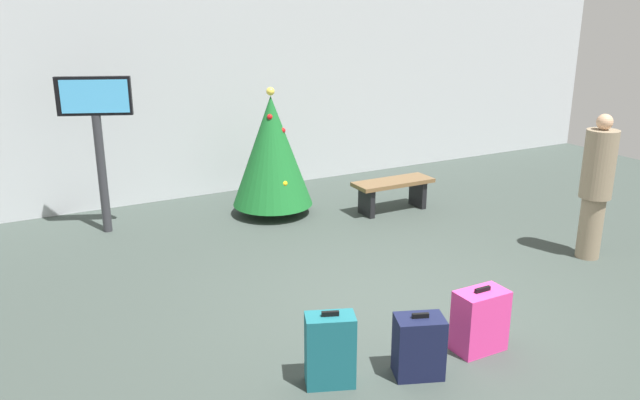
{
  "coord_description": "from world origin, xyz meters",
  "views": [
    {
      "loc": [
        -3.55,
        -4.86,
        3.03
      ],
      "look_at": [
        -0.33,
        1.15,
        0.9
      ],
      "focal_mm": 35.55,
      "sensor_mm": 36.0,
      "label": 1
    }
  ],
  "objects_px": {
    "suitcase_3": "(480,321)",
    "suitcase_1": "(419,346)",
    "holiday_tree": "(272,151)",
    "traveller_0": "(596,184)",
    "suitcase_0": "(330,350)",
    "waiting_bench": "(393,189)",
    "flight_info_kiosk": "(97,124)"
  },
  "relations": [
    {
      "from": "traveller_0",
      "to": "suitcase_0",
      "type": "xyz_separation_m",
      "value": [
        -4.17,
        -0.89,
        -0.63
      ]
    },
    {
      "from": "traveller_0",
      "to": "suitcase_1",
      "type": "relative_size",
      "value": 3.1
    },
    {
      "from": "waiting_bench",
      "to": "holiday_tree",
      "type": "bearing_deg",
      "value": 155.7
    },
    {
      "from": "suitcase_3",
      "to": "suitcase_1",
      "type": "bearing_deg",
      "value": -174.26
    },
    {
      "from": "waiting_bench",
      "to": "suitcase_3",
      "type": "distance_m",
      "value": 4.05
    },
    {
      "from": "traveller_0",
      "to": "suitcase_3",
      "type": "distance_m",
      "value": 2.98
    },
    {
      "from": "holiday_tree",
      "to": "suitcase_1",
      "type": "relative_size",
      "value": 3.27
    },
    {
      "from": "traveller_0",
      "to": "suitcase_0",
      "type": "relative_size",
      "value": 2.69
    },
    {
      "from": "holiday_tree",
      "to": "suitcase_1",
      "type": "xyz_separation_m",
      "value": [
        -0.69,
        -4.54,
        -0.69
      ]
    },
    {
      "from": "suitcase_3",
      "to": "suitcase_0",
      "type": "bearing_deg",
      "value": 173.66
    },
    {
      "from": "waiting_bench",
      "to": "traveller_0",
      "type": "relative_size",
      "value": 0.7
    },
    {
      "from": "suitcase_0",
      "to": "suitcase_1",
      "type": "distance_m",
      "value": 0.76
    },
    {
      "from": "suitcase_1",
      "to": "suitcase_3",
      "type": "bearing_deg",
      "value": 5.74
    },
    {
      "from": "traveller_0",
      "to": "suitcase_3",
      "type": "bearing_deg",
      "value": -158.69
    },
    {
      "from": "holiday_tree",
      "to": "flight_info_kiosk",
      "type": "height_order",
      "value": "flight_info_kiosk"
    },
    {
      "from": "traveller_0",
      "to": "suitcase_0",
      "type": "height_order",
      "value": "traveller_0"
    },
    {
      "from": "traveller_0",
      "to": "suitcase_0",
      "type": "distance_m",
      "value": 4.31
    },
    {
      "from": "suitcase_3",
      "to": "flight_info_kiosk",
      "type": "bearing_deg",
      "value": 116.26
    },
    {
      "from": "flight_info_kiosk",
      "to": "suitcase_1",
      "type": "xyz_separation_m",
      "value": [
        1.65,
        -4.91,
        -1.23
      ]
    },
    {
      "from": "suitcase_1",
      "to": "suitcase_0",
      "type": "bearing_deg",
      "value": 161.93
    },
    {
      "from": "flight_info_kiosk",
      "to": "waiting_bench",
      "type": "relative_size",
      "value": 1.7
    },
    {
      "from": "suitcase_0",
      "to": "suitcase_3",
      "type": "xyz_separation_m",
      "value": [
        1.46,
        -0.16,
        -0.02
      ]
    },
    {
      "from": "traveller_0",
      "to": "suitcase_1",
      "type": "bearing_deg",
      "value": -161.83
    },
    {
      "from": "suitcase_3",
      "to": "waiting_bench",
      "type": "bearing_deg",
      "value": 66.67
    },
    {
      "from": "holiday_tree",
      "to": "suitcase_0",
      "type": "height_order",
      "value": "holiday_tree"
    },
    {
      "from": "waiting_bench",
      "to": "suitcase_0",
      "type": "height_order",
      "value": "suitcase_0"
    },
    {
      "from": "holiday_tree",
      "to": "suitcase_1",
      "type": "bearing_deg",
      "value": -98.62
    },
    {
      "from": "holiday_tree",
      "to": "traveller_0",
      "type": "relative_size",
      "value": 1.05
    },
    {
      "from": "flight_info_kiosk",
      "to": "suitcase_3",
      "type": "xyz_separation_m",
      "value": [
        2.39,
        -4.84,
        -1.21
      ]
    },
    {
      "from": "holiday_tree",
      "to": "suitcase_0",
      "type": "bearing_deg",
      "value": -108.17
    },
    {
      "from": "flight_info_kiosk",
      "to": "suitcase_1",
      "type": "height_order",
      "value": "flight_info_kiosk"
    },
    {
      "from": "holiday_tree",
      "to": "waiting_bench",
      "type": "height_order",
      "value": "holiday_tree"
    }
  ]
}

